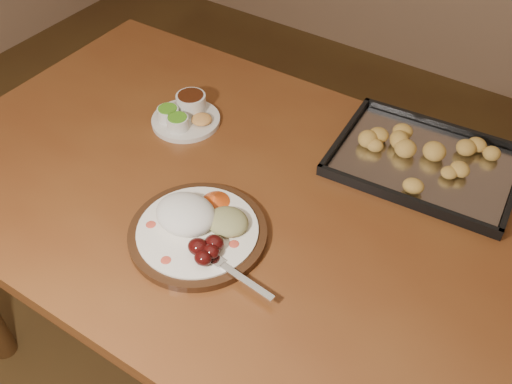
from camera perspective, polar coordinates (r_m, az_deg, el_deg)
The scene contains 5 objects.
ground at distance 1.86m, azimuth -6.78°, elevation -17.06°, with size 4.00×4.00×0.00m, color #4F3A1B.
dining_table at distance 1.32m, azimuth -0.74°, elevation -3.14°, with size 1.51×0.92×0.75m.
dinner_plate at distance 1.16m, azimuth -5.84°, elevation -3.45°, with size 0.36×0.28×0.06m.
condiment_saucer at distance 1.44m, azimuth -7.08°, elevation 7.72°, with size 0.17×0.17×0.06m.
baking_tray at distance 1.36m, azimuth 16.52°, elevation 3.02°, with size 0.43×0.33×0.04m.
Camera 1 is at (0.66, -0.61, 1.63)m, focal length 40.00 mm.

